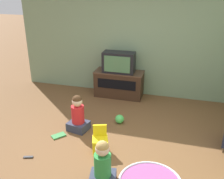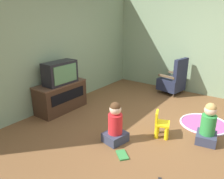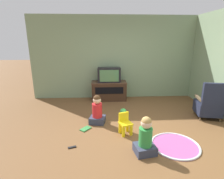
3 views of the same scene
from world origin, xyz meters
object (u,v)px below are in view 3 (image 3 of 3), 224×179
yellow_kid_chair (125,125)px  child_watching_center (145,138)px  television (109,75)px  child_watching_left (97,111)px  remote_control (72,147)px  tv_cabinet (109,90)px  toy_ball (123,112)px  black_armchair (209,105)px  book (86,129)px

yellow_kid_chair → child_watching_center: size_ratio=0.65×
television → child_watching_left: size_ratio=1.04×
television → remote_control: (-0.80, -2.67, -0.85)m
television → child_watching_center: size_ratio=1.05×
child_watching_left → remote_control: size_ratio=4.53×
yellow_kid_chair → child_watching_left: size_ratio=0.65×
child_watching_center → tv_cabinet: bearing=89.9°
toy_ball → child_watching_left: bearing=-147.0°
black_armchair → book: 3.14m
yellow_kid_chair → child_watching_center: (0.26, -0.69, 0.10)m
black_armchair → yellow_kid_chair: (-2.22, -0.66, -0.16)m
tv_cabinet → book: size_ratio=4.11×
yellow_kid_chair → child_watching_left: (-0.61, 0.54, 0.11)m
yellow_kid_chair → remote_control: bearing=-175.6°
yellow_kid_chair → television: bearing=77.4°
child_watching_left → child_watching_center: child_watching_left is taller
child_watching_center → black_armchair: bearing=24.5°
television → yellow_kid_chair: 2.32m
toy_ball → yellow_kid_chair: bearing=-94.5°
remote_control → child_watching_center: bearing=-28.0°
child_watching_left → toy_ball: 0.85m
child_watching_center → book: (-1.13, 0.92, -0.29)m
yellow_kid_chair → remote_control: 1.17m
tv_cabinet → remote_control: bearing=-106.4°
toy_ball → book: toy_ball is taller
child_watching_left → remote_control: bearing=-102.4°
tv_cabinet → yellow_kid_chair: 2.27m
tv_cabinet → child_watching_left: bearing=-101.5°
remote_control → book: bearing=56.4°
yellow_kid_chair → child_watching_left: 0.82m
toy_ball → book: 1.22m
television → black_armchair: 2.97m
child_watching_left → book: (-0.26, -0.31, -0.29)m
yellow_kid_chair → toy_ball: size_ratio=2.63×
child_watching_center → remote_control: child_watching_center is taller
television → child_watching_left: 1.79m
toy_ball → remote_control: size_ratio=1.11×
television → yellow_kid_chair: bearing=-83.3°
toy_ball → child_watching_center: bearing=-83.7°
yellow_kid_chair → child_watching_center: bearing=-88.4°
tv_cabinet → child_watching_left: child_watching_left is taller
book → remote_control: book is taller
child_watching_center → toy_ball: child_watching_center is taller
black_armchair → remote_control: 3.48m
black_armchair → tv_cabinet: bearing=-21.8°
television → book: size_ratio=2.62×
tv_cabinet → child_watching_center: size_ratio=1.64×
child_watching_left → yellow_kid_chair: bearing=-30.0°
television → black_armchair: television is taller
child_watching_left → child_watching_center: (0.87, -1.23, -0.00)m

